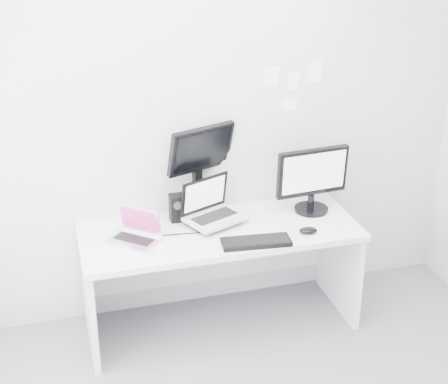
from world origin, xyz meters
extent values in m
plane|color=silver|center=(0.00, 1.60, 1.35)|extent=(3.60, 0.00, 3.60)
cube|color=silver|center=(0.00, 1.25, 0.36)|extent=(1.80, 0.70, 0.73)
cube|color=silver|center=(-0.57, 1.22, 0.84)|extent=(0.38, 0.37, 0.23)
cube|color=black|center=(-0.24, 1.46, 0.82)|extent=(0.11, 0.11, 0.18)
cube|color=silver|center=(-0.01, 1.33, 0.88)|extent=(0.45, 0.41, 0.31)
cube|color=black|center=(-0.06, 1.54, 1.05)|extent=(0.50, 0.32, 0.64)
cube|color=black|center=(0.67, 1.35, 0.96)|extent=(0.52, 0.28, 0.46)
cube|color=black|center=(0.16, 1.00, 0.74)|extent=(0.44, 0.20, 0.03)
ellipsoid|color=black|center=(0.53, 1.04, 0.75)|extent=(0.13, 0.09, 0.04)
cube|color=white|center=(0.45, 1.59, 1.62)|extent=(0.10, 0.00, 0.14)
cube|color=white|center=(0.60, 1.59, 1.58)|extent=(0.09, 0.00, 0.13)
cube|color=white|center=(0.75, 1.59, 1.63)|extent=(0.10, 0.00, 0.14)
cube|color=white|center=(0.58, 1.59, 1.42)|extent=(0.11, 0.00, 0.08)
camera|label=1|loc=(-1.03, -2.48, 2.71)|focal=53.84mm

